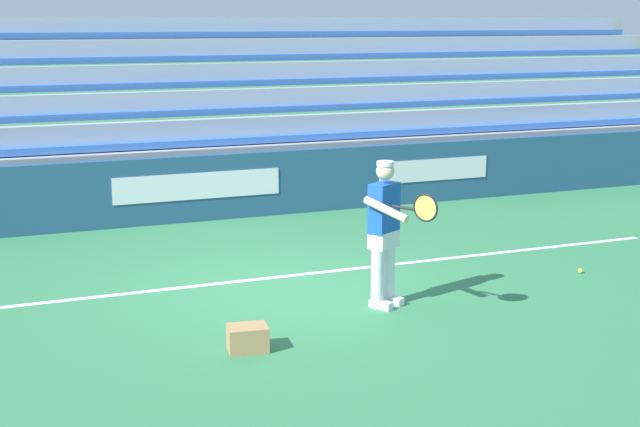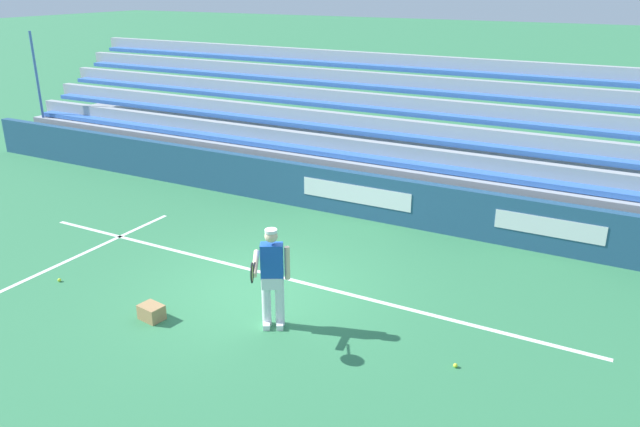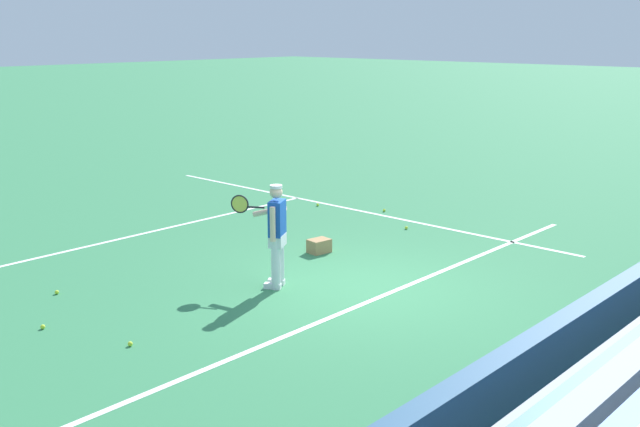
% 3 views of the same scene
% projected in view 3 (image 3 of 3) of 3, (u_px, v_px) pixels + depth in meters
% --- Properties ---
extents(ground_plane, '(160.00, 160.00, 0.00)m').
position_uv_depth(ground_plane, '(363.00, 287.00, 12.34)').
color(ground_plane, '#337A4C').
extents(court_baseline_white, '(12.00, 0.10, 0.01)m').
position_uv_depth(court_baseline_white, '(387.00, 294.00, 12.01)').
color(court_baseline_white, white).
rests_on(court_baseline_white, ground).
extents(court_sideline_white, '(0.10, 12.00, 0.01)m').
position_uv_depth(court_sideline_white, '(342.00, 207.00, 17.91)').
color(court_sideline_white, white).
rests_on(court_sideline_white, ground).
extents(court_service_line_white, '(8.22, 0.10, 0.01)m').
position_uv_depth(court_service_line_white, '(163.00, 229.00, 15.94)').
color(court_service_line_white, white).
rests_on(court_service_line_white, ground).
extents(back_wall_sponsor_board, '(25.59, 0.25, 1.10)m').
position_uv_depth(back_wall_sponsor_board, '(620.00, 320.00, 9.46)').
color(back_wall_sponsor_board, navy).
rests_on(back_wall_sponsor_board, ground).
extents(tennis_player, '(0.56, 1.07, 1.71)m').
position_uv_depth(tennis_player, '(276.00, 234.00, 12.16)').
color(tennis_player, silver).
rests_on(tennis_player, ground).
extents(ball_box_cardboard, '(0.44, 0.35, 0.26)m').
position_uv_depth(ball_box_cardboard, '(319.00, 246.00, 14.24)').
color(ball_box_cardboard, '#A87F51').
rests_on(ball_box_cardboard, ground).
extents(tennis_ball_near_player, '(0.07, 0.07, 0.07)m').
position_uv_depth(tennis_ball_near_player, '(406.00, 228.00, 15.92)').
color(tennis_ball_near_player, '#CCE533').
rests_on(tennis_ball_near_player, ground).
extents(tennis_ball_far_right, '(0.07, 0.07, 0.07)m').
position_uv_depth(tennis_ball_far_right, '(130.00, 344.00, 10.02)').
color(tennis_ball_far_right, '#CCE533').
rests_on(tennis_ball_far_right, ground).
extents(tennis_ball_on_baseline, '(0.07, 0.07, 0.07)m').
position_uv_depth(tennis_ball_on_baseline, '(43.00, 327.00, 10.60)').
color(tennis_ball_on_baseline, '#CCE533').
rests_on(tennis_ball_on_baseline, ground).
extents(tennis_ball_far_left, '(0.07, 0.07, 0.07)m').
position_uv_depth(tennis_ball_far_left, '(57.00, 292.00, 12.00)').
color(tennis_ball_far_left, '#CCE533').
rests_on(tennis_ball_far_left, ground).
extents(tennis_ball_by_box, '(0.07, 0.07, 0.07)m').
position_uv_depth(tennis_ball_by_box, '(318.00, 205.00, 18.02)').
color(tennis_ball_by_box, '#CCE533').
rests_on(tennis_ball_by_box, ground).
extents(tennis_ball_toward_net, '(0.07, 0.07, 0.07)m').
position_uv_depth(tennis_ball_toward_net, '(384.00, 210.00, 17.47)').
color(tennis_ball_toward_net, '#CCE533').
rests_on(tennis_ball_toward_net, ground).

